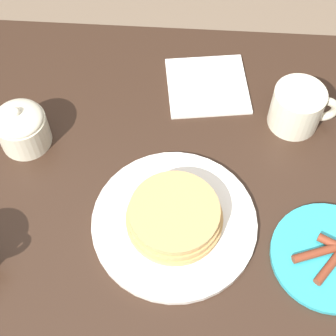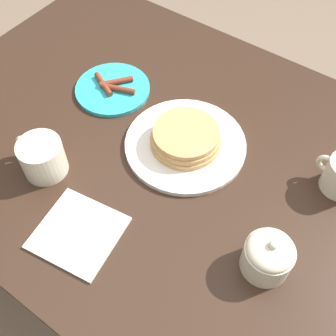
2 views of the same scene
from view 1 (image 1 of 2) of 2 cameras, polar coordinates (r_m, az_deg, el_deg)
ground_plane at (r=1.60m, az=-0.22°, el=-17.33°), size 8.00×8.00×0.00m
dining_table at (r=0.99m, az=-0.34°, el=-7.84°), size 1.34×0.88×0.76m
pancake_plate at (r=0.85m, az=0.71°, el=-5.68°), size 0.28×0.28×0.05m
side_plate_bacon at (r=0.87m, az=17.42°, el=-9.30°), size 0.19×0.19×0.02m
coffee_mug at (r=0.98m, az=14.25°, el=6.51°), size 0.13×0.09×0.08m
sugar_bowl at (r=0.95m, az=-15.90°, el=4.42°), size 0.09×0.09×0.09m
napkin at (r=1.04m, az=4.38°, el=9.08°), size 0.18×0.17×0.01m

